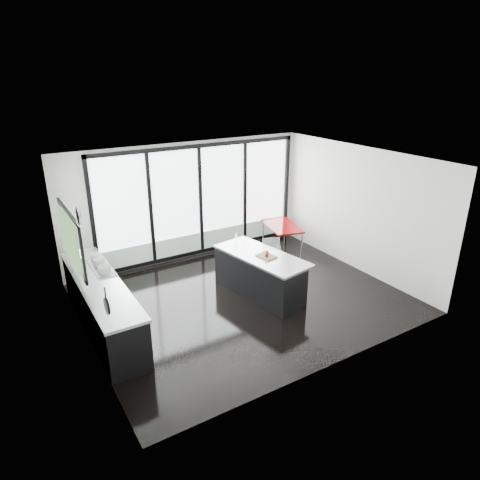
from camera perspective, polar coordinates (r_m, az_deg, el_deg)
floor at (r=8.72m, az=0.47°, el=-7.80°), size 6.00×5.00×0.00m
ceiling at (r=7.74m, az=0.54°, el=10.58°), size 6.00×5.00×0.00m
wall_back at (r=10.33m, az=-5.47°, el=4.59°), size 6.00×0.09×2.80m
wall_front at (r=6.32m, az=12.62°, el=-6.06°), size 6.00×0.00×2.80m
wall_left at (r=7.32m, az=-20.89°, el=-1.70°), size 0.26×5.00×2.80m
wall_right at (r=9.95m, az=15.37°, el=4.01°), size 0.00×5.00×2.80m
counter_cabinets at (r=7.95m, az=-17.90°, el=-8.24°), size 0.69×3.24×1.36m
island at (r=8.74m, az=2.54°, el=-4.56°), size 1.21×2.19×1.10m
bar_stool_near at (r=9.13m, az=5.29°, el=-4.23°), size 0.47×0.47×0.63m
bar_stool_far at (r=9.16m, az=4.28°, el=-3.65°), size 0.63×0.63×0.76m
red_table at (r=10.94m, az=5.60°, el=0.35°), size 1.00×1.37×0.66m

